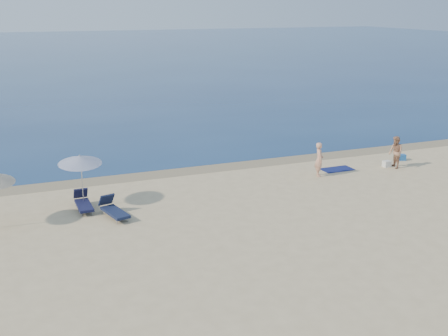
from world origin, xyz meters
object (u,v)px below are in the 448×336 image
object	(u,v)px
person_right	(396,152)
umbrella_near	(80,160)
person_left	(319,159)
blue_cooler	(401,157)

from	to	relation	value
person_right	umbrella_near	bearing A→B (deg)	-82.82
person_right	umbrella_near	size ratio (longest dim) A/B	0.72
person_left	person_right	distance (m)	4.51
person_left	person_right	world-z (taller)	person_left
umbrella_near	person_left	bearing A→B (deg)	3.42
blue_cooler	umbrella_near	size ratio (longest dim) A/B	0.20
person_right	blue_cooler	world-z (taller)	person_right
person_right	blue_cooler	size ratio (longest dim) A/B	3.68
blue_cooler	umbrella_near	distance (m)	17.70
person_left	umbrella_near	distance (m)	11.80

